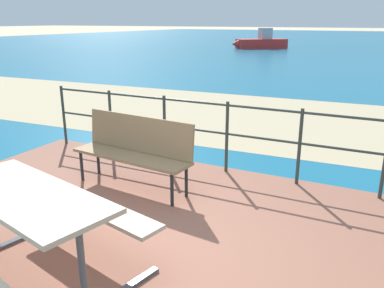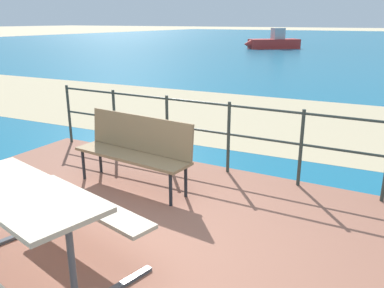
{
  "view_description": "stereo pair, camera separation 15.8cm",
  "coord_description": "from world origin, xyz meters",
  "views": [
    {
      "loc": [
        1.9,
        -2.39,
        2.09
      ],
      "look_at": [
        -0.15,
        1.69,
        0.66
      ],
      "focal_mm": 37.09,
      "sensor_mm": 36.0,
      "label": 1
    },
    {
      "loc": [
        2.04,
        -2.32,
        2.09
      ],
      "look_at": [
        -0.15,
        1.69,
        0.66
      ],
      "focal_mm": 37.09,
      "sensor_mm": 36.0,
      "label": 2
    }
  ],
  "objects": [
    {
      "name": "park_bench",
      "position": [
        -0.83,
        1.47,
        0.59
      ],
      "size": [
        1.63,
        0.56,
        0.89
      ],
      "rotation": [
        0.0,
        0.0,
        -0.09
      ],
      "color": "#8C704C",
      "rests_on": "patio_paving"
    },
    {
      "name": "beach_strip",
      "position": [
        0.0,
        6.0,
        0.01
      ],
      "size": [
        54.16,
        7.31,
        0.01
      ],
      "primitive_type": "cube",
      "rotation": [
        0.0,
        0.0,
        0.04
      ],
      "color": "tan",
      "rests_on": "ground"
    },
    {
      "name": "patio_paving",
      "position": [
        0.0,
        0.0,
        0.03
      ],
      "size": [
        6.4,
        5.2,
        0.06
      ],
      "primitive_type": "cube",
      "color": "#935B47",
      "rests_on": "ground"
    },
    {
      "name": "ground_plane",
      "position": [
        0.0,
        0.0,
        0.0
      ],
      "size": [
        240.0,
        240.0,
        0.0
      ],
      "primitive_type": "plane",
      "color": "beige"
    },
    {
      "name": "railing_fence",
      "position": [
        0.0,
        2.46,
        0.67
      ],
      "size": [
        5.94,
        0.04,
        0.99
      ],
      "color": "#2D3833",
      "rests_on": "patio_paving"
    },
    {
      "name": "boat_mid",
      "position": [
        -7.32,
        27.73,
        0.46
      ],
      "size": [
        3.9,
        3.44,
        1.51
      ],
      "rotation": [
        0.0,
        0.0,
        3.82
      ],
      "color": "red",
      "rests_on": "sea_water"
    },
    {
      "name": "picnic_table",
      "position": [
        -0.48,
        -0.49,
        0.63
      ],
      "size": [
        1.87,
        1.74,
        0.77
      ],
      "rotation": [
        0.0,
        0.0,
        -0.23
      ],
      "color": "#BCAD93",
      "rests_on": "patio_paving"
    }
  ]
}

